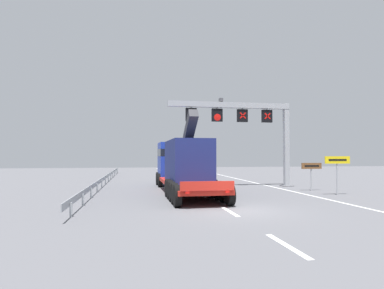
# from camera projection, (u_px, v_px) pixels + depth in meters

# --- Properties ---
(ground) EXTENTS (112.00, 112.00, 0.00)m
(ground) POSITION_uv_depth(u_px,v_px,m) (239.00, 210.00, 15.18)
(ground) COLOR #5B5B60
(lane_markings) EXTENTS (0.20, 59.61, 0.01)m
(lane_markings) POSITION_uv_depth(u_px,v_px,m) (173.00, 178.00, 37.25)
(lane_markings) COLOR silver
(lane_markings) RESTS_ON ground
(edge_line_right) EXTENTS (0.20, 63.00, 0.01)m
(edge_line_right) POSITION_uv_depth(u_px,v_px,m) (265.00, 185.00, 28.05)
(edge_line_right) COLOR silver
(edge_line_right) RESTS_ON ground
(overhead_lane_gantry) EXTENTS (10.42, 0.90, 7.20)m
(overhead_lane_gantry) POSITION_uv_depth(u_px,v_px,m) (246.00, 120.00, 26.69)
(overhead_lane_gantry) COLOR #9EA0A5
(overhead_lane_gantry) RESTS_ON ground
(heavy_haul_truck_red) EXTENTS (3.16, 14.09, 5.30)m
(heavy_haul_truck_red) POSITION_uv_depth(u_px,v_px,m) (182.00, 163.00, 23.61)
(heavy_haul_truck_red) COLOR red
(heavy_haul_truck_red) RESTS_ON ground
(exit_sign_yellow) EXTENTS (1.75, 0.15, 2.51)m
(exit_sign_yellow) POSITION_uv_depth(u_px,v_px,m) (337.00, 165.00, 20.99)
(exit_sign_yellow) COLOR #9EA0A5
(exit_sign_yellow) RESTS_ON ground
(tourist_info_sign_brown) EXTENTS (1.56, 0.15, 2.02)m
(tourist_info_sign_brown) POSITION_uv_depth(u_px,v_px,m) (311.00, 169.00, 23.62)
(tourist_info_sign_brown) COLOR #9EA0A5
(tourist_info_sign_brown) RESTS_ON ground
(guardrail_left) EXTENTS (0.13, 37.13, 0.76)m
(guardrail_left) POSITION_uv_depth(u_px,v_px,m) (106.00, 177.00, 30.25)
(guardrail_left) COLOR #999EA3
(guardrail_left) RESTS_ON ground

